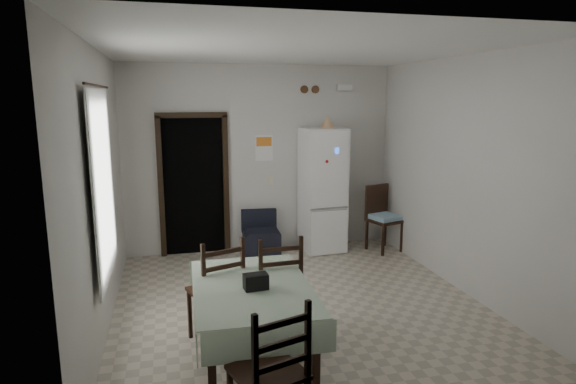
{
  "coord_description": "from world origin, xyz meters",
  "views": [
    {
      "loc": [
        -1.42,
        -5.13,
        2.38
      ],
      "look_at": [
        0.0,
        0.5,
        1.25
      ],
      "focal_mm": 30.0,
      "sensor_mm": 36.0,
      "label": 1
    }
  ],
  "objects_px": {
    "fridge": "(323,190)",
    "dining_chair_near_head": "(268,370)",
    "navy_seat": "(261,233)",
    "corner_chair": "(385,219)",
    "dining_table": "(253,328)",
    "dining_chair_far_left": "(216,289)",
    "dining_chair_far_right": "(276,284)"
  },
  "relations": [
    {
      "from": "dining_table",
      "to": "dining_chair_far_right",
      "type": "distance_m",
      "value": 0.68
    },
    {
      "from": "navy_seat",
      "to": "corner_chair",
      "type": "xyz_separation_m",
      "value": [
        1.92,
        -0.31,
        0.19
      ]
    },
    {
      "from": "corner_chair",
      "to": "dining_table",
      "type": "relative_size",
      "value": 0.69
    },
    {
      "from": "dining_chair_near_head",
      "to": "dining_chair_far_left",
      "type": "bearing_deg",
      "value": -99.48
    },
    {
      "from": "navy_seat",
      "to": "dining_chair_far_right",
      "type": "distance_m",
      "value": 2.63
    },
    {
      "from": "navy_seat",
      "to": "dining_chair_near_head",
      "type": "xyz_separation_m",
      "value": [
        -0.75,
        -4.09,
        0.21
      ]
    },
    {
      "from": "fridge",
      "to": "dining_chair_far_right",
      "type": "relative_size",
      "value": 1.78
    },
    {
      "from": "dining_chair_far_right",
      "to": "dining_chair_near_head",
      "type": "height_order",
      "value": "dining_chair_far_right"
    },
    {
      "from": "corner_chair",
      "to": "dining_chair_far_left",
      "type": "relative_size",
      "value": 0.95
    },
    {
      "from": "dining_chair_far_left",
      "to": "dining_chair_far_right",
      "type": "bearing_deg",
      "value": 159.98
    },
    {
      "from": "fridge",
      "to": "navy_seat",
      "type": "relative_size",
      "value": 2.9
    },
    {
      "from": "dining_table",
      "to": "dining_chair_far_left",
      "type": "xyz_separation_m",
      "value": [
        -0.26,
        0.59,
        0.15
      ]
    },
    {
      "from": "dining_table",
      "to": "dining_chair_near_head",
      "type": "distance_m",
      "value": 0.94
    },
    {
      "from": "fridge",
      "to": "dining_chair_far_left",
      "type": "xyz_separation_m",
      "value": [
        -1.94,
        -2.58,
        -0.42
      ]
    },
    {
      "from": "corner_chair",
      "to": "dining_chair_far_left",
      "type": "bearing_deg",
      "value": -158.44
    },
    {
      "from": "fridge",
      "to": "dining_chair_near_head",
      "type": "height_order",
      "value": "fridge"
    },
    {
      "from": "navy_seat",
      "to": "dining_chair_near_head",
      "type": "bearing_deg",
      "value": -96.53
    },
    {
      "from": "navy_seat",
      "to": "corner_chair",
      "type": "relative_size",
      "value": 0.64
    },
    {
      "from": "navy_seat",
      "to": "dining_table",
      "type": "xyz_separation_m",
      "value": [
        -0.69,
        -3.17,
        0.06
      ]
    },
    {
      "from": "navy_seat",
      "to": "dining_chair_far_right",
      "type": "relative_size",
      "value": 0.61
    },
    {
      "from": "dining_table",
      "to": "dining_chair_near_head",
      "type": "bearing_deg",
      "value": -91.51
    },
    {
      "from": "fridge",
      "to": "navy_seat",
      "type": "bearing_deg",
      "value": 176.66
    },
    {
      "from": "fridge",
      "to": "dining_chair_near_head",
      "type": "distance_m",
      "value": 4.47
    },
    {
      "from": "navy_seat",
      "to": "corner_chair",
      "type": "bearing_deg",
      "value": -5.43
    },
    {
      "from": "dining_table",
      "to": "dining_chair_far_right",
      "type": "relative_size",
      "value": 1.39
    },
    {
      "from": "dining_table",
      "to": "dining_chair_far_left",
      "type": "distance_m",
      "value": 0.66
    },
    {
      "from": "corner_chair",
      "to": "fridge",
      "type": "bearing_deg",
      "value": 144.71
    },
    {
      "from": "dining_chair_far_left",
      "to": "dining_chair_far_right",
      "type": "relative_size",
      "value": 1.01
    },
    {
      "from": "corner_chair",
      "to": "dining_chair_far_right",
      "type": "distance_m",
      "value": 3.22
    },
    {
      "from": "dining_table",
      "to": "dining_chair_near_head",
      "type": "relative_size",
      "value": 1.4
    },
    {
      "from": "fridge",
      "to": "corner_chair",
      "type": "height_order",
      "value": "fridge"
    },
    {
      "from": "dining_table",
      "to": "dining_chair_near_head",
      "type": "height_order",
      "value": "dining_chair_near_head"
    }
  ]
}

